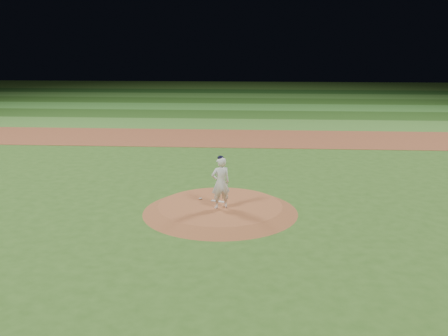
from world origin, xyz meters
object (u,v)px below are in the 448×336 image
(pitching_rubber, at_px, (218,201))
(pitcher_on_mound, at_px, (221,183))
(rosin_bag, at_px, (200,199))
(pitchers_mound, at_px, (220,208))

(pitching_rubber, relative_size, pitcher_on_mound, 0.27)
(pitching_rubber, bearing_deg, pitcher_on_mound, -58.28)
(rosin_bag, distance_m, pitcher_on_mound, 1.52)
(rosin_bag, bearing_deg, pitchers_mound, -37.21)
(pitching_rubber, height_order, rosin_bag, rosin_bag)
(pitchers_mound, distance_m, pitching_rubber, 0.41)
(pitchers_mound, bearing_deg, rosin_bag, 142.79)
(pitching_rubber, distance_m, rosin_bag, 0.70)
(pitcher_on_mound, bearing_deg, pitchers_mound, 96.42)
(pitcher_on_mound, bearing_deg, rosin_bag, 131.36)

